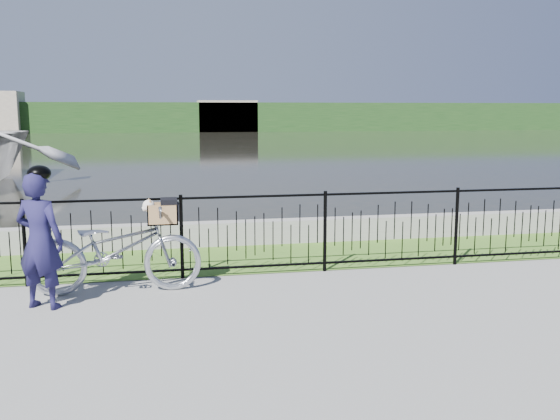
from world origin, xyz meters
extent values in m
plane|color=gray|center=(0.00, 0.00, 0.00)|extent=(120.00, 120.00, 0.00)
cube|color=#487323|center=(0.00, 2.60, 0.00)|extent=(60.00, 2.00, 0.01)
plane|color=#27261D|center=(0.00, 33.00, 0.00)|extent=(120.00, 120.00, 0.00)
cube|color=gray|center=(0.00, 3.60, 0.20)|extent=(60.00, 0.30, 0.40)
cube|color=#21431A|center=(0.00, 60.00, 1.50)|extent=(120.00, 6.00, 3.00)
cube|color=#AA9D88|center=(6.00, 58.50, 1.60)|extent=(6.00, 3.00, 3.20)
imported|color=#AAAEB7|center=(-1.84, 1.09, 0.56)|extent=(2.12, 0.74, 1.11)
cube|color=black|center=(-1.25, 1.09, 0.86)|extent=(0.38, 0.18, 0.02)
cube|color=#977046|center=(-1.25, 1.09, 0.87)|extent=(0.37, 0.27, 0.01)
cube|color=#977046|center=(-1.25, 1.22, 0.99)|extent=(0.37, 0.02, 0.26)
cube|color=#977046|center=(-1.25, 0.96, 0.99)|extent=(0.37, 0.01, 0.26)
cube|color=#977046|center=(-1.07, 1.09, 0.99)|extent=(0.02, 0.27, 0.26)
cube|color=#977046|center=(-1.43, 1.09, 0.99)|extent=(0.02, 0.27, 0.26)
cube|color=black|center=(-1.17, 1.09, 1.14)|extent=(0.20, 0.28, 0.06)
cube|color=black|center=(-1.05, 1.09, 1.01)|extent=(0.02, 0.28, 0.20)
ellipsoid|color=silver|center=(-1.27, 1.09, 0.99)|extent=(0.31, 0.22, 0.20)
sphere|color=silver|center=(-1.41, 1.07, 1.09)|extent=(0.15, 0.15, 0.15)
sphere|color=silver|center=(-1.46, 1.05, 1.06)|extent=(0.07, 0.07, 0.07)
sphere|color=black|center=(-1.49, 1.04, 1.06)|extent=(0.02, 0.02, 0.02)
cone|color=#A57844|center=(-1.41, 1.13, 1.15)|extent=(0.06, 0.08, 0.08)
cone|color=#A57844|center=(-1.39, 1.03, 1.15)|extent=(0.06, 0.08, 0.08)
imported|color=#19163E|center=(-2.64, 0.63, 0.79)|extent=(0.68, 0.58, 1.58)
ellipsoid|color=black|center=(-2.64, 0.63, 1.56)|extent=(0.26, 0.29, 0.18)
camera|label=1|loc=(-1.29, -6.73, 2.27)|focal=40.00mm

